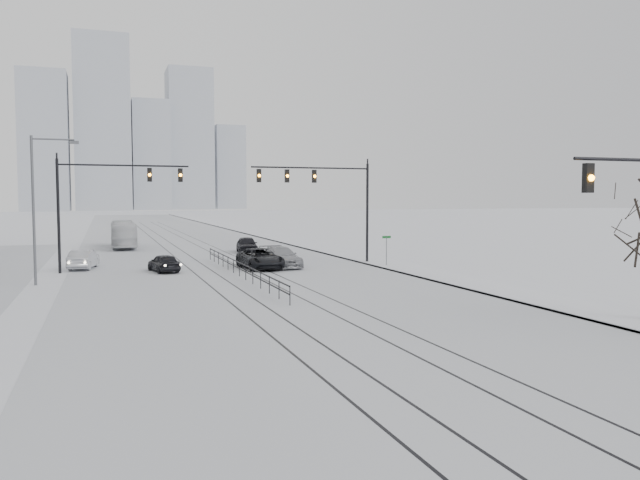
{
  "coord_description": "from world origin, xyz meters",
  "views": [
    {
      "loc": [
        -8.54,
        -11.01,
        5.28
      ],
      "look_at": [
        1.56,
        18.0,
        3.2
      ],
      "focal_mm": 35.0,
      "sensor_mm": 36.0,
      "label": 1
    }
  ],
  "objects_px": {
    "sedan_sb_inner": "(164,263)",
    "sedan_nb_front": "(260,259)",
    "sedan_sb_outer": "(84,260)",
    "sedan_nb_right": "(281,257)",
    "box_truck": "(123,235)",
    "sedan_nb_far": "(247,245)"
  },
  "relations": [
    {
      "from": "sedan_sb_inner",
      "to": "sedan_nb_front",
      "type": "height_order",
      "value": "sedan_nb_front"
    },
    {
      "from": "sedan_sb_outer",
      "to": "sedan_nb_front",
      "type": "height_order",
      "value": "sedan_nb_front"
    },
    {
      "from": "sedan_nb_right",
      "to": "sedan_sb_inner",
      "type": "bearing_deg",
      "value": 177.5
    },
    {
      "from": "sedan_sb_outer",
      "to": "box_truck",
      "type": "distance_m",
      "value": 19.81
    },
    {
      "from": "box_truck",
      "to": "sedan_nb_right",
      "type": "bearing_deg",
      "value": 114.89
    },
    {
      "from": "sedan_nb_right",
      "to": "box_truck",
      "type": "distance_m",
      "value": 25.56
    },
    {
      "from": "sedan_sb_outer",
      "to": "sedan_nb_far",
      "type": "height_order",
      "value": "sedan_nb_far"
    },
    {
      "from": "sedan_sb_inner",
      "to": "sedan_nb_far",
      "type": "xyz_separation_m",
      "value": [
        8.98,
        13.37,
        0.13
      ]
    },
    {
      "from": "sedan_nb_front",
      "to": "sedan_nb_far",
      "type": "height_order",
      "value": "sedan_nb_far"
    },
    {
      "from": "sedan_nb_front",
      "to": "box_truck",
      "type": "xyz_separation_m",
      "value": [
        -9.02,
        23.67,
        0.65
      ]
    },
    {
      "from": "sedan_sb_inner",
      "to": "sedan_nb_front",
      "type": "relative_size",
      "value": 0.7
    },
    {
      "from": "sedan_sb_inner",
      "to": "box_truck",
      "type": "height_order",
      "value": "box_truck"
    },
    {
      "from": "sedan_sb_outer",
      "to": "box_truck",
      "type": "xyz_separation_m",
      "value": [
        3.4,
        19.5,
        0.7
      ]
    },
    {
      "from": "sedan_sb_inner",
      "to": "sedan_nb_far",
      "type": "height_order",
      "value": "sedan_nb_far"
    },
    {
      "from": "box_truck",
      "to": "sedan_sb_outer",
      "type": "bearing_deg",
      "value": 80.16
    },
    {
      "from": "sedan_sb_inner",
      "to": "box_truck",
      "type": "distance_m",
      "value": 23.5
    },
    {
      "from": "box_truck",
      "to": "sedan_nb_far",
      "type": "bearing_deg",
      "value": 137.79
    },
    {
      "from": "sedan_nb_far",
      "to": "box_truck",
      "type": "height_order",
      "value": "box_truck"
    },
    {
      "from": "sedan_sb_outer",
      "to": "box_truck",
      "type": "relative_size",
      "value": 0.42
    },
    {
      "from": "sedan_nb_right",
      "to": "sedan_nb_far",
      "type": "xyz_separation_m",
      "value": [
        0.3,
        13.16,
        0.01
      ]
    },
    {
      "from": "sedan_nb_front",
      "to": "sedan_nb_right",
      "type": "bearing_deg",
      "value": 12.17
    },
    {
      "from": "sedan_sb_outer",
      "to": "sedan_nb_front",
      "type": "distance_m",
      "value": 13.1
    }
  ]
}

